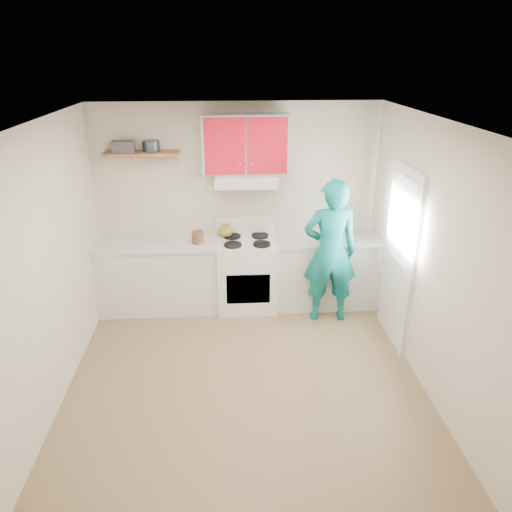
{
  "coord_description": "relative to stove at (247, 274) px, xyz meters",
  "views": [
    {
      "loc": [
        -0.16,
        -4.11,
        3.14
      ],
      "look_at": [
        0.15,
        0.55,
        1.15
      ],
      "focal_mm": 33.69,
      "sensor_mm": 36.0,
      "label": 1
    }
  ],
  "objects": [
    {
      "name": "floor",
      "position": [
        -0.1,
        -1.57,
        -0.46
      ],
      "size": [
        3.8,
        3.8,
        0.0
      ],
      "primitive_type": "plane",
      "color": "brown",
      "rests_on": "ground"
    },
    {
      "name": "ceiling",
      "position": [
        -0.1,
        -1.57,
        2.14
      ],
      "size": [
        3.6,
        3.8,
        0.04
      ],
      "primitive_type": "cube",
      "color": "white",
      "rests_on": "floor"
    },
    {
      "name": "back_wall",
      "position": [
        -0.1,
        0.32,
        0.84
      ],
      "size": [
        3.6,
        0.04,
        2.6
      ],
      "primitive_type": "cube",
      "color": "beige",
      "rests_on": "floor"
    },
    {
      "name": "front_wall",
      "position": [
        -0.1,
        -3.47,
        0.84
      ],
      "size": [
        3.6,
        0.04,
        2.6
      ],
      "primitive_type": "cube",
      "color": "beige",
      "rests_on": "floor"
    },
    {
      "name": "left_wall",
      "position": [
        -1.9,
        -1.57,
        0.84
      ],
      "size": [
        0.04,
        3.8,
        2.6
      ],
      "primitive_type": "cube",
      "color": "beige",
      "rests_on": "floor"
    },
    {
      "name": "right_wall",
      "position": [
        1.7,
        -1.57,
        0.84
      ],
      "size": [
        0.04,
        3.8,
        2.6
      ],
      "primitive_type": "cube",
      "color": "beige",
      "rests_on": "floor"
    },
    {
      "name": "door",
      "position": [
        1.68,
        -0.88,
        0.56
      ],
      "size": [
        0.05,
        0.85,
        2.05
      ],
      "primitive_type": "cube",
      "color": "white",
      "rests_on": "floor"
    },
    {
      "name": "door_glass",
      "position": [
        1.65,
        -0.88,
        0.99
      ],
      "size": [
        0.01,
        0.55,
        0.95
      ],
      "primitive_type": "cube",
      "color": "white",
      "rests_on": "door"
    },
    {
      "name": "counter_left",
      "position": [
        -1.14,
        0.02,
        -0.01
      ],
      "size": [
        1.52,
        0.6,
        0.9
      ],
      "primitive_type": "cube",
      "color": "silver",
      "rests_on": "floor"
    },
    {
      "name": "counter_right",
      "position": [
        1.04,
        0.02,
        -0.01
      ],
      "size": [
        1.32,
        0.6,
        0.9
      ],
      "primitive_type": "cube",
      "color": "silver",
      "rests_on": "floor"
    },
    {
      "name": "stove",
      "position": [
        0.0,
        0.0,
        0.0
      ],
      "size": [
        0.76,
        0.65,
        0.92
      ],
      "primitive_type": "cube",
      "color": "white",
      "rests_on": "floor"
    },
    {
      "name": "range_hood",
      "position": [
        0.0,
        0.1,
        1.24
      ],
      "size": [
        0.76,
        0.44,
        0.15
      ],
      "primitive_type": "cube",
      "color": "silver",
      "rests_on": "back_wall"
    },
    {
      "name": "upper_cabinets",
      "position": [
        0.0,
        0.16,
        1.66
      ],
      "size": [
        1.02,
        0.33,
        0.7
      ],
      "primitive_type": "cube",
      "color": "red",
      "rests_on": "back_wall"
    },
    {
      "name": "shelf",
      "position": [
        -1.25,
        0.18,
        1.56
      ],
      "size": [
        0.9,
        0.3,
        0.04
      ],
      "primitive_type": "cube",
      "color": "brown",
      "rests_on": "back_wall"
    },
    {
      "name": "books",
      "position": [
        -1.45,
        0.16,
        1.64
      ],
      "size": [
        0.27,
        0.2,
        0.13
      ],
      "primitive_type": "cube",
      "rotation": [
        0.0,
        0.0,
        0.08
      ],
      "color": "#3E373E",
      "rests_on": "shelf"
    },
    {
      "name": "tin",
      "position": [
        -1.13,
        0.21,
        1.64
      ],
      "size": [
        0.23,
        0.23,
        0.12
      ],
      "primitive_type": "cylinder",
      "rotation": [
        0.0,
        0.0,
        -0.16
      ],
      "color": "#333D4C",
      "rests_on": "shelf"
    },
    {
      "name": "kettle",
      "position": [
        -0.26,
        0.18,
        0.55
      ],
      "size": [
        0.25,
        0.25,
        0.17
      ],
      "primitive_type": "ellipsoid",
      "rotation": [
        0.0,
        0.0,
        -0.34
      ],
      "color": "olive",
      "rests_on": "stove"
    },
    {
      "name": "crock",
      "position": [
        -0.62,
        -0.02,
        0.53
      ],
      "size": [
        0.19,
        0.19,
        0.17
      ],
      "primitive_type": "cylinder",
      "rotation": [
        0.0,
        0.0,
        -0.36
      ],
      "color": "brown",
      "rests_on": "counter_left"
    },
    {
      "name": "cutting_board",
      "position": [
        0.67,
        -0.01,
        0.45
      ],
      "size": [
        0.36,
        0.29,
        0.02
      ],
      "primitive_type": "cube",
      "rotation": [
        0.0,
        0.0,
        0.2
      ],
      "color": "olive",
      "rests_on": "counter_right"
    },
    {
      "name": "silicone_mat",
      "position": [
        1.42,
        0.05,
        0.44
      ],
      "size": [
        0.32,
        0.27,
        0.01
      ],
      "primitive_type": "cube",
      "rotation": [
        0.0,
        0.0,
        -0.06
      ],
      "color": "red",
      "rests_on": "counter_right"
    },
    {
      "name": "person",
      "position": [
        0.99,
        -0.39,
        0.45
      ],
      "size": [
        0.68,
        0.46,
        1.81
      ],
      "primitive_type": "imported",
      "rotation": [
        0.0,
        0.0,
        3.1
      ],
      "color": "#0D7776",
      "rests_on": "floor"
    }
  ]
}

